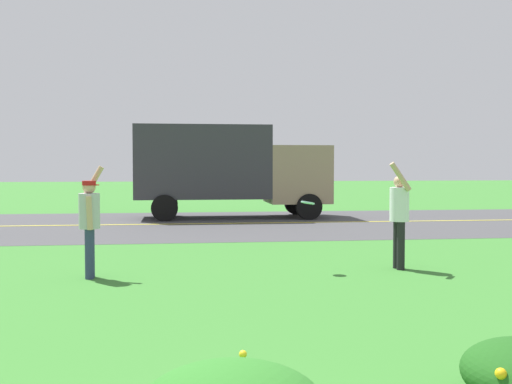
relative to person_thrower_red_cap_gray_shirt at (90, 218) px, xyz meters
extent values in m
plane|color=#387A2D|center=(1.55, 0.01, -0.98)|extent=(120.00, 120.00, 0.00)
cube|color=#424244|center=(1.55, 9.09, -0.97)|extent=(120.00, 9.56, 0.01)
cube|color=yellow|center=(1.55, 9.09, -0.97)|extent=(120.00, 0.16, 0.00)
sphere|color=yellow|center=(1.87, -5.92, -0.50)|extent=(0.06, 0.06, 0.06)
sphere|color=yellow|center=(1.75, -6.23, -0.58)|extent=(0.09, 0.09, 0.09)
sphere|color=yellow|center=(1.89, -6.35, -0.56)|extent=(0.06, 0.06, 0.06)
sphere|color=yellow|center=(3.68, -6.25, -0.61)|extent=(0.08, 0.08, 0.08)
cylinder|color=#B2B2B7|center=(0.00, 0.00, 0.12)|extent=(0.34, 0.34, 0.58)
sphere|color=tan|center=(0.00, 0.00, 0.51)|extent=(0.21, 0.21, 0.21)
cylinder|color=navy|center=(-0.01, 0.08, -0.57)|extent=(0.14, 0.14, 0.81)
cylinder|color=navy|center=(0.00, -0.09, -0.57)|extent=(0.14, 0.14, 0.81)
cylinder|color=tan|center=(0.04, 0.20, 0.61)|extent=(0.35, 0.10, 0.52)
cylinder|color=tan|center=(0.02, -0.20, 0.10)|extent=(0.11, 0.09, 0.54)
cylinder|color=red|center=(0.00, 0.00, 0.58)|extent=(0.22, 0.22, 0.07)
cylinder|color=red|center=(0.09, 0.00, 0.55)|extent=(0.14, 0.14, 0.02)
cylinder|color=silver|center=(5.33, 0.19, 0.18)|extent=(0.34, 0.34, 0.60)
sphere|color=tan|center=(5.33, 0.19, 0.58)|extent=(0.21, 0.21, 0.21)
cylinder|color=black|center=(5.33, 0.11, -0.55)|extent=(0.14, 0.14, 0.85)
cylinder|color=black|center=(5.32, 0.28, -0.55)|extent=(0.14, 0.14, 0.85)
cylinder|color=tan|center=(5.27, -0.01, 0.67)|extent=(0.40, 0.10, 0.52)
cylinder|color=tan|center=(5.30, 0.39, 0.16)|extent=(0.11, 0.09, 0.57)
cylinder|color=#ADD6E5|center=(3.68, 0.21, 0.22)|extent=(0.24, 0.24, 0.08)
torus|color=#ADD6E5|center=(3.68, 0.21, 0.21)|extent=(0.24, 0.24, 0.08)
cube|color=#937F60|center=(5.67, 11.24, 0.54)|extent=(2.10, 2.30, 2.00)
cube|color=#333338|center=(2.32, 11.24, 0.97)|extent=(4.60, 2.30, 2.50)
cylinder|color=black|center=(5.87, 12.34, -0.54)|extent=(0.88, 0.26, 0.88)
cylinder|color=black|center=(5.87, 10.14, -0.54)|extent=(0.88, 0.26, 0.88)
cylinder|color=black|center=(1.03, 12.34, -0.54)|extent=(0.88, 0.26, 0.88)
cylinder|color=black|center=(1.03, 10.14, -0.54)|extent=(0.88, 0.26, 0.88)
camera|label=1|loc=(1.40, -10.31, 0.87)|focal=43.39mm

